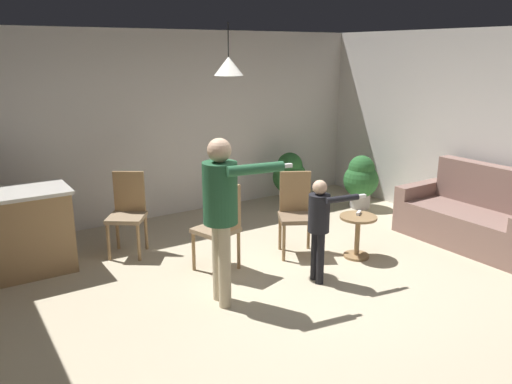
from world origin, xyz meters
The scene contains 15 objects.
ground centered at (0.00, 0.00, 0.00)m, with size 7.68×7.68×0.00m, color beige.
wall_back centered at (0.00, 3.20, 1.35)m, with size 6.40×0.10×2.70m, color silver.
wall_right centered at (3.20, 0.00, 1.35)m, with size 0.10×6.40×2.70m, color silver.
couch_floral centered at (2.67, -0.05, 0.33)m, with size 0.89×1.82×1.00m.
kitchen_counter centered at (-2.45, 2.06, 0.48)m, with size 1.26×0.66×0.95m.
side_table_by_couch centered at (1.09, 0.39, 0.33)m, with size 0.44×0.44×0.52m.
person_adult centered at (-0.82, 0.25, 1.02)m, with size 0.78×0.56×1.65m.
person_child centered at (0.27, 0.13, 0.70)m, with size 0.57×0.38×1.13m.
dining_chair_by_counter centered at (-0.49, 0.91, 0.55)m, with size 0.53×0.53×1.00m.
dining_chair_near_wall centered at (0.56, 0.91, 0.55)m, with size 0.57×0.57×1.00m.
dining_chair_centre_back centered at (-1.16, 2.01, 0.55)m, with size 0.58×0.58×1.00m.
potted_plant_corner centered at (1.73, 2.64, 0.46)m, with size 0.55×0.55×0.84m.
potted_plant_by_wall centered at (2.54, 1.86, 0.46)m, with size 0.55×0.55×0.84m.
spare_remote_on_table centered at (1.14, 0.44, 0.54)m, with size 0.04×0.13×0.04m, color white.
ceiling_light_pendant centered at (-0.23, 1.13, 2.25)m, with size 0.32×0.32×0.55m.
Camera 1 is at (-3.01, -3.78, 2.42)m, focal length 35.75 mm.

